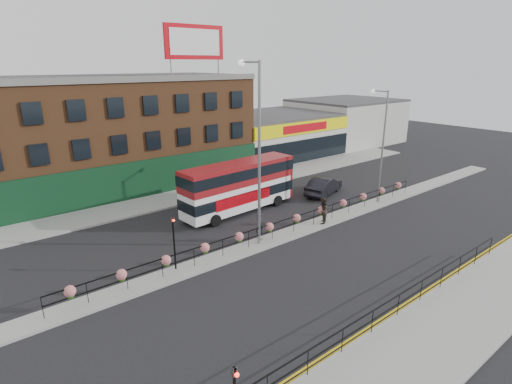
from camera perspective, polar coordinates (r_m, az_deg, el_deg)
ground at (r=27.70m, az=3.91°, el=-6.43°), size 120.00×120.00×0.00m
south_pavement at (r=21.60m, az=26.85°, el=-15.92°), size 60.00×4.00×0.15m
north_pavement at (r=36.78m, az=-8.80°, el=-0.21°), size 60.00×4.00×0.15m
median at (r=27.67m, az=3.91°, el=-6.29°), size 60.00×1.60×0.15m
yellow_line_inner at (r=22.43m, az=21.40°, el=-14.03°), size 60.00×0.10×0.01m
yellow_line_outer at (r=22.36m, az=21.81°, el=-14.19°), size 60.00×0.10×0.01m
brick_building at (r=41.11m, az=-19.71°, el=8.14°), size 25.00×12.21×10.30m
supermarket at (r=51.48m, az=2.15°, el=8.17°), size 15.00×12.25×5.30m
warehouse_east at (r=62.02m, az=12.63°, el=9.91°), size 14.50×12.00×6.30m
billboard at (r=38.85m, az=-8.76°, el=20.39°), size 6.00×0.29×4.40m
median_railing at (r=27.28m, az=3.95°, el=-4.43°), size 30.04×0.56×1.23m
south_railing at (r=20.26m, az=19.74°, el=-14.32°), size 20.04×0.05×1.12m
double_decker_bus at (r=31.47m, az=-2.39°, el=1.45°), size 10.12×3.00×4.04m
car at (r=36.67m, az=9.67°, el=0.88°), size 4.53×5.82×1.59m
pedestrian_a at (r=26.59m, az=0.51°, el=-4.87°), size 0.97×0.88×1.91m
pedestrian_b at (r=29.57m, az=9.48°, el=-2.66°), size 1.63×1.61×1.95m
lamp_column_west at (r=24.52m, az=0.05°, el=7.46°), size 0.41×2.01×11.48m
lamp_column_east at (r=34.30m, az=17.45°, el=7.44°), size 0.33×1.62×9.25m
traffic_light_median at (r=22.81m, az=-11.72°, el=-5.55°), size 0.15×0.28×3.65m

